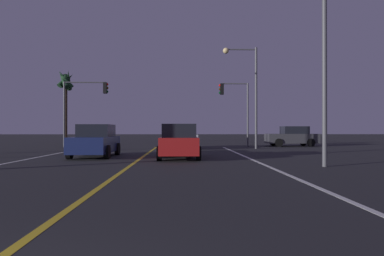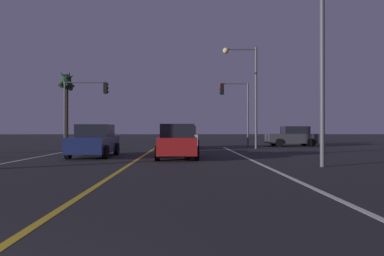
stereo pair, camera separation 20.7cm
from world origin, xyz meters
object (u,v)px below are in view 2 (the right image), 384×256
(car_oncoming, at_px, (95,141))
(car_ahead_far, at_px, (185,138))
(street_lamp_right_far, at_px, (248,83))
(car_lead_same_lane, at_px, (178,142))
(car_crossing_side, at_px, (293,137))
(traffic_light_near_right, at_px, (234,100))
(street_lamp_left_mid, at_px, (0,49))
(palm_tree_left_far, at_px, (67,85))
(traffic_light_near_left, at_px, (86,98))
(street_lamp_right_near, at_px, (311,47))

(car_oncoming, distance_m, car_ahead_far, 9.09)
(car_oncoming, distance_m, street_lamp_right_far, 12.47)
(car_lead_same_lane, relative_size, car_crossing_side, 1.00)
(car_crossing_side, distance_m, traffic_light_near_right, 6.11)
(car_crossing_side, height_order, street_lamp_right_far, street_lamp_right_far)
(traffic_light_near_right, relative_size, street_lamp_right_far, 0.70)
(car_lead_same_lane, relative_size, street_lamp_right_far, 0.57)
(car_lead_same_lane, height_order, street_lamp_left_mid, street_lamp_left_mid)
(car_crossing_side, bearing_deg, car_ahead_far, 19.82)
(car_lead_same_lane, xyz_separation_m, street_lamp_left_mid, (-8.94, 0.45, 4.66))
(street_lamp_left_mid, xyz_separation_m, palm_tree_left_far, (-2.77, 17.91, 0.46))
(car_ahead_far, distance_m, traffic_light_near_right, 5.55)
(car_oncoming, relative_size, street_lamp_right_far, 0.57)
(car_ahead_far, xyz_separation_m, palm_tree_left_far, (-12.09, 9.57, 5.12))
(car_lead_same_lane, xyz_separation_m, car_crossing_side, (9.61, 12.13, 0.00))
(traffic_light_near_left, xyz_separation_m, palm_tree_left_far, (-4.07, 7.33, 1.97))
(street_lamp_right_near, distance_m, palm_tree_left_far, 28.05)
(street_lamp_right_near, bearing_deg, car_crossing_side, -105.34)
(car_oncoming, bearing_deg, car_crossing_side, 128.40)
(car_ahead_far, distance_m, traffic_light_near_left, 8.90)
(car_crossing_side, distance_m, street_lamp_right_far, 7.25)
(car_lead_same_lane, relative_size, street_lamp_right_near, 0.60)
(car_ahead_far, distance_m, palm_tree_left_far, 16.24)
(car_ahead_far, xyz_separation_m, car_lead_same_lane, (-0.37, -8.80, 0.00))
(street_lamp_right_near, bearing_deg, car_ahead_far, -69.36)
(street_lamp_left_mid, relative_size, street_lamp_right_far, 1.16)
(traffic_light_near_right, xyz_separation_m, traffic_light_near_left, (-12.07, 0.00, 0.10))
(car_lead_same_lane, bearing_deg, street_lamp_right_far, -31.47)
(traffic_light_near_right, bearing_deg, traffic_light_near_left, -0.00)
(car_lead_same_lane, bearing_deg, traffic_light_near_right, -21.86)
(car_oncoming, xyz_separation_m, street_lamp_right_far, (9.39, 7.16, 4.01))
(car_ahead_far, xyz_separation_m, traffic_light_near_left, (-8.01, 2.24, 3.15))
(car_ahead_far, relative_size, traffic_light_near_left, 0.81)
(traffic_light_near_right, bearing_deg, car_oncoming, 48.62)
(traffic_light_near_right, distance_m, street_lamp_right_near, 15.06)
(car_crossing_side, distance_m, street_lamp_left_mid, 22.41)
(car_lead_same_lane, bearing_deg, car_crossing_side, -38.39)
(palm_tree_left_far, bearing_deg, car_crossing_side, -16.30)
(car_lead_same_lane, height_order, traffic_light_near_right, traffic_light_near_right)
(traffic_light_near_left, bearing_deg, car_ahead_far, -15.61)
(car_ahead_far, xyz_separation_m, street_lamp_right_near, (4.82, -12.78, 3.79))
(car_oncoming, height_order, traffic_light_near_right, traffic_light_near_right)
(traffic_light_near_right, height_order, palm_tree_left_far, palm_tree_left_far)
(car_oncoming, xyz_separation_m, traffic_light_near_left, (-3.27, 9.99, 3.15))
(car_lead_same_lane, relative_size, traffic_light_near_right, 0.82)
(car_crossing_side, relative_size, palm_tree_left_far, 0.57)
(car_oncoming, xyz_separation_m, car_crossing_side, (13.98, 11.08, 0.00))
(car_lead_same_lane, distance_m, street_lamp_right_near, 7.56)
(car_lead_same_lane, bearing_deg, palm_tree_left_far, 32.54)
(street_lamp_left_mid, bearing_deg, palm_tree_left_far, 98.80)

